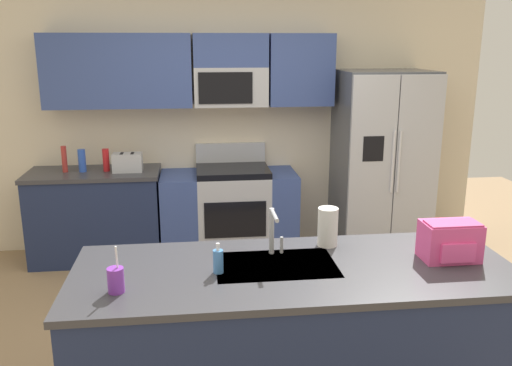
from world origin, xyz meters
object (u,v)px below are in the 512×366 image
(range_oven, at_px, (229,211))
(paper_towel_roll, at_px, (328,227))
(soap_dispenser, at_px, (218,261))
(toaster, at_px, (128,162))
(bottle_blue, at_px, (82,161))
(refrigerator, at_px, (382,163))
(sink_faucet, at_px, (273,228))
(drink_cup_purple, at_px, (116,280))
(bottle_red, at_px, (106,160))
(pepper_mill, at_px, (64,159))
(backpack, at_px, (450,240))

(range_oven, bearing_deg, paper_towel_roll, -78.13)
(paper_towel_roll, bearing_deg, soap_dispenser, -154.33)
(toaster, height_order, bottle_blue, bottle_blue)
(refrigerator, height_order, toaster, refrigerator)
(range_oven, bearing_deg, sink_faucet, -87.40)
(toaster, distance_m, drink_cup_purple, 2.66)
(range_oven, distance_m, bottle_red, 1.32)
(pepper_mill, bearing_deg, paper_towel_roll, -46.98)
(refrigerator, relative_size, toaster, 6.61)
(drink_cup_purple, bearing_deg, backpack, 6.35)
(toaster, height_order, sink_faucet, sink_faucet)
(toaster, height_order, backpack, backpack)
(refrigerator, xyz_separation_m, sink_faucet, (-1.45, -2.24, 0.14))
(toaster, relative_size, bottle_red, 1.27)
(backpack, bearing_deg, refrigerator, 79.40)
(refrigerator, distance_m, toaster, 2.54)
(range_oven, height_order, drink_cup_purple, drink_cup_purple)
(range_oven, distance_m, soap_dispenser, 2.59)
(bottle_blue, bearing_deg, sink_faucet, -56.54)
(refrigerator, distance_m, backpack, 2.47)
(paper_towel_roll, distance_m, backpack, 0.71)
(toaster, bearing_deg, drink_cup_purple, -84.97)
(pepper_mill, relative_size, backpack, 0.79)
(bottle_blue, distance_m, drink_cup_purple, 2.78)
(range_oven, height_order, bottle_blue, bottle_blue)
(drink_cup_purple, relative_size, paper_towel_roll, 1.04)
(bottle_blue, height_order, soap_dispenser, bottle_blue)
(soap_dispenser, bearing_deg, toaster, 106.96)
(backpack, bearing_deg, sink_faucet, 169.64)
(pepper_mill, xyz_separation_m, paper_towel_roll, (2.04, -2.19, -0.01))
(range_oven, height_order, paper_towel_roll, paper_towel_roll)
(bottle_red, height_order, paper_towel_roll, paper_towel_roll)
(bottle_red, height_order, soap_dispenser, bottle_red)
(pepper_mill, xyz_separation_m, drink_cup_purple, (0.83, -2.70, -0.06))
(drink_cup_purple, xyz_separation_m, backpack, (1.86, 0.21, 0.05))
(bottle_blue, relative_size, drink_cup_purple, 0.88)
(pepper_mill, bearing_deg, backpack, -42.83)
(range_oven, relative_size, bottle_blue, 6.20)
(soap_dispenser, distance_m, backpack, 1.34)
(sink_faucet, bearing_deg, soap_dispenser, -147.54)
(drink_cup_purple, distance_m, backpack, 1.87)
(bottle_blue, xyz_separation_m, bottle_red, (0.23, -0.00, 0.00))
(range_oven, height_order, pepper_mill, pepper_mill)
(toaster, height_order, pepper_mill, pepper_mill)
(drink_cup_purple, relative_size, soap_dispenser, 1.47)
(pepper_mill, relative_size, bottle_red, 1.16)
(drink_cup_purple, bearing_deg, range_oven, 74.48)
(range_oven, distance_m, bottle_blue, 1.53)
(sink_faucet, bearing_deg, drink_cup_purple, -155.52)
(sink_faucet, distance_m, drink_cup_purple, 0.95)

